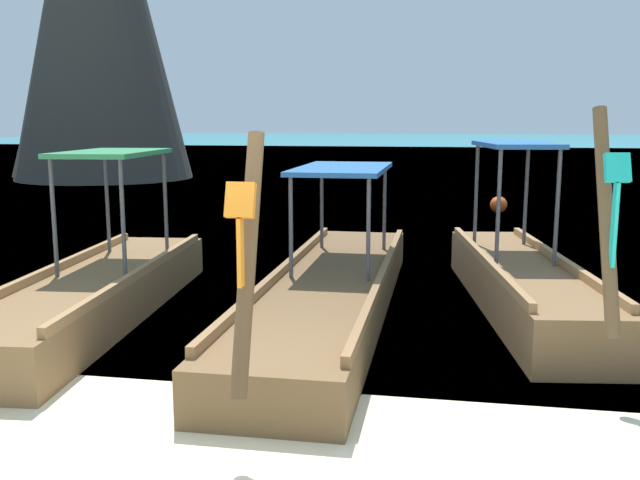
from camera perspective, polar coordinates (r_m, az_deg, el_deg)
ground at (r=5.29m, az=-6.52°, el=-16.93°), size 120.00×120.00×0.00m
sea_water at (r=65.84m, az=8.99°, el=7.53°), size 120.00×120.00×0.00m
longtail_boat_blue_ribbon at (r=8.90m, az=-17.68°, el=-3.92°), size 1.66×6.06×2.44m
longtail_boat_orange_ribbon at (r=8.64m, az=0.94°, el=-4.08°), size 1.36×7.43×2.29m
longtail_boat_turquoise_ribbon at (r=9.20m, az=16.06°, el=-3.21°), size 1.69×5.70×2.49m
mooring_buoy_near at (r=18.61m, az=14.30°, el=2.79°), size 0.43×0.43×0.43m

